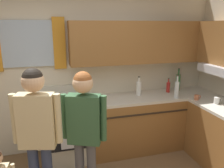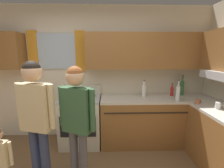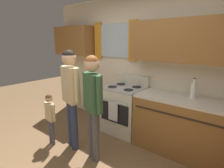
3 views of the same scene
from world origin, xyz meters
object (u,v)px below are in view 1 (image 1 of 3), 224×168
Objects in this scene: bottle_wine_green at (178,82)px; bottle_milk_white at (139,88)px; bottle_tall_clear at (177,89)px; mug_ceramic_white at (217,100)px; cup_terracotta at (197,97)px; adult_in_plaid at (84,124)px; bottle_sauce_red at (168,87)px; stove_oven at (66,130)px; adult_holding_child at (37,126)px.

bottle_wine_green reaches higher than bottle_milk_white.
bottle_wine_green is 0.45m from bottle_tall_clear.
bottle_milk_white reaches higher than mug_ceramic_white.
mug_ceramic_white is (0.18, -0.23, 0.01)m from cup_terracotta.
cup_terracotta is 0.07× the size of adult_in_plaid.
bottle_sauce_red is 0.82m from mug_ceramic_white.
bottle_sauce_red is at bearing -165.39° from bottle_wine_green.
bottle_milk_white is at bearing 3.59° from stove_oven.
cup_terracotta is (0.76, -0.47, -0.08)m from bottle_milk_white.
cup_terracotta is (0.00, -0.55, -0.11)m from bottle_wine_green.
bottle_milk_white reaches higher than bottle_sauce_red.
adult_in_plaid is (-1.82, -1.14, -0.07)m from bottle_wine_green.
bottle_tall_clear reaches higher than bottle_milk_white.
bottle_milk_white is (1.20, 0.08, 0.55)m from stove_oven.
stove_oven is 1.82m from bottle_tall_clear.
mug_ceramic_white is at bearing 10.40° from adult_in_plaid.
bottle_sauce_red is at bearing 119.03° from mug_ceramic_white.
cup_terracotta is at bearing -11.49° from stove_oven.
adult_in_plaid reaches higher than cup_terracotta.
bottle_wine_green is at bearing 56.13° from bottle_tall_clear.
cup_terracotta is 0.29m from mug_ceramic_white.
cup_terracotta is at bearing -33.53° from bottle_tall_clear.
mug_ceramic_white is 0.08× the size of adult_in_plaid.
bottle_milk_white is 0.90m from cup_terracotta.
adult_in_plaid is (-1.57, -0.76, -0.06)m from bottle_tall_clear.
bottle_milk_white is 1.50m from adult_in_plaid.
cup_terracotta is at bearing 14.47° from adult_holding_child.
adult_holding_child reaches higher than bottle_tall_clear.
adult_holding_child is 1.04× the size of adult_in_plaid.
bottle_tall_clear is 0.59m from mug_ceramic_white.
bottle_wine_green is at bearing 102.95° from mug_ceramic_white.
bottle_wine_green is 2.15m from adult_in_plaid.
mug_ceramic_white is (2.14, -0.63, 0.48)m from stove_oven.
bottle_wine_green reaches higher than bottle_tall_clear.
bottle_tall_clear is 1.17× the size of bottle_milk_white.
adult_holding_child is at bearing -145.22° from bottle_milk_white.
mug_ceramic_white is (0.94, -0.70, -0.07)m from bottle_milk_white.
bottle_tall_clear is (1.71, -0.23, 0.57)m from stove_oven.
bottle_sauce_red is 1.93m from adult_in_plaid.
bottle_sauce_red is 2.35m from adult_holding_child.
stove_oven is 1.19m from adult_holding_child.
adult_in_plaid reaches higher than stove_oven.
stove_oven is 2.05m from bottle_wine_green.
adult_holding_child is (-2.30, -1.14, -0.03)m from bottle_wine_green.
adult_in_plaid reaches higher than bottle_tall_clear.
adult_holding_child is (-0.34, -0.99, 0.55)m from stove_oven.
bottle_tall_clear reaches higher than cup_terracotta.
bottle_wine_green is 0.80m from mug_ceramic_white.
bottle_milk_white is at bearing -178.45° from bottle_sauce_red.
mug_ceramic_white is (0.18, -0.77, -0.10)m from bottle_wine_green.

